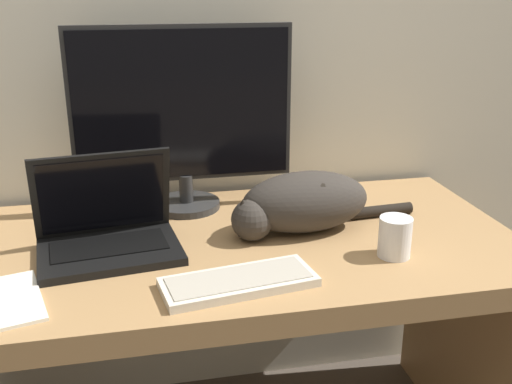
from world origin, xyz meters
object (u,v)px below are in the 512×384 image
at_px(coffee_mug, 395,237).
at_px(external_keyboard, 239,282).
at_px(monitor, 183,115).
at_px(laptop, 108,233).
at_px(cat, 302,202).

bearing_deg(coffee_mug, external_keyboard, -169.48).
relative_size(external_keyboard, coffee_mug, 3.57).
height_order(monitor, laptop, monitor).
bearing_deg(cat, monitor, 136.42).
height_order(laptop, coffee_mug, laptop).
bearing_deg(monitor, cat, -39.38).
bearing_deg(cat, coffee_mug, -52.22).
relative_size(external_keyboard, cat, 0.66).
bearing_deg(coffee_mug, laptop, 166.07).
relative_size(laptop, cat, 0.68).
distance_m(cat, coffee_mug, 0.27).
xyz_separation_m(monitor, external_keyboard, (0.06, -0.50, -0.26)).
height_order(monitor, cat, monitor).
bearing_deg(monitor, external_keyboard, -82.67).
height_order(monitor, external_keyboard, monitor).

